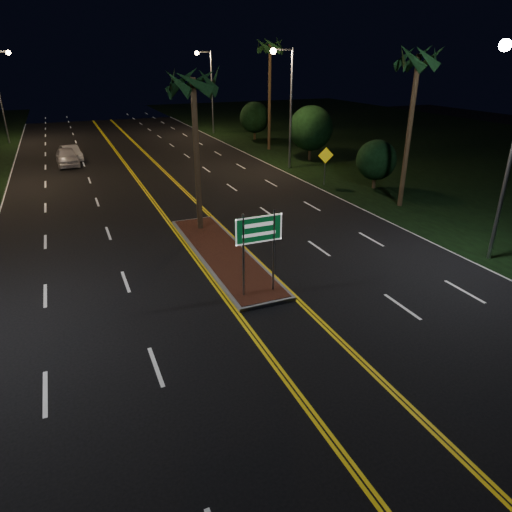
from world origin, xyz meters
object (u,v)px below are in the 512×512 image
car_near (67,155)px  warning_sign (325,160)px  median_island (222,254)px  shrub_far (255,117)px  streetlight_right_mid (287,95)px  shrub_near (376,160)px  shrub_mid (311,128)px  palm_median (193,83)px  car_far (71,152)px  highway_sign (259,237)px  streetlight_left_far (2,86)px  streetlight_right_near (510,130)px  palm_right_near (419,60)px  streetlight_right_far (208,83)px  palm_right_far (270,47)px

car_near → warning_sign: bearing=-42.4°
median_island → shrub_far: shrub_far is taller
streetlight_right_mid → car_near: (-16.33, 8.03, -4.82)m
median_island → shrub_near: size_ratio=3.11×
car_near → streetlight_right_mid: bearing=-28.4°
median_island → shrub_mid: 22.18m
palm_median → car_far: size_ratio=1.93×
highway_sign → warning_sign: bearing=50.9°
streetlight_left_far → median_island: bearing=-74.0°
streetlight_left_far → car_near: bearing=-70.7°
streetlight_right_near → shrub_mid: 22.45m
palm_right_near → car_far: palm_right_near is taller
streetlight_left_far → palm_right_near: (23.11, -34.00, 2.56)m
streetlight_left_far → streetlight_right_mid: bearing=-46.0°
palm_median → palm_right_near: 12.55m
shrub_far → car_far: (-19.13, -3.78, -1.62)m
shrub_mid → palm_median: bearing=-136.0°
car_far → shrub_far: bearing=1.9°
warning_sign → streetlight_right_far: bearing=100.8°
median_island → shrub_near: 15.32m
shrub_near → car_far: size_ratio=0.77×
streetlight_right_mid → shrub_far: bearing=77.2°
streetlight_right_far → palm_median: 33.28m
car_near → median_island: bearing=-78.3°
palm_right_near → car_near: size_ratio=1.86×
palm_right_near → shrub_mid: palm_right_near is taller
median_island → streetlight_right_near: 12.99m
streetlight_left_far → shrub_mid: (24.61, -20.00, -2.93)m
palm_right_near → warning_sign: bearing=105.6°
median_island → highway_sign: (0.00, -4.20, 2.32)m
shrub_near → shrub_mid: (0.50, 10.00, 0.78)m
median_island → palm_right_far: 27.84m
highway_sign → car_far: (-5.33, 29.42, -1.68)m
streetlight_right_near → palm_right_near: bearing=76.7°
shrub_mid → car_far: (-19.33, 8.22, -2.01)m
shrub_mid → streetlight_right_far: bearing=100.7°
highway_sign → streetlight_right_near: 11.13m
highway_sign → streetlight_right_mid: 22.18m
streetlight_right_far → palm_median: streetlight_right_far is taller
median_island → warning_sign: (10.80, 9.11, 1.65)m
shrub_near → streetlight_right_far: bearing=95.9°
shrub_far → palm_median: bearing=-118.4°
streetlight_right_mid → shrub_mid: (3.39, 2.00, -2.93)m
streetlight_right_near → shrub_mid: streetlight_right_near is taller
streetlight_right_far → palm_right_near: 32.16m
streetlight_left_far → shrub_mid: bearing=-39.1°
median_island → car_far: size_ratio=2.38×
palm_right_far → streetlight_right_mid: bearing=-105.3°
palm_right_near → car_near: (-18.21, 20.03, -7.38)m
streetlight_right_mid → palm_right_far: 9.00m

